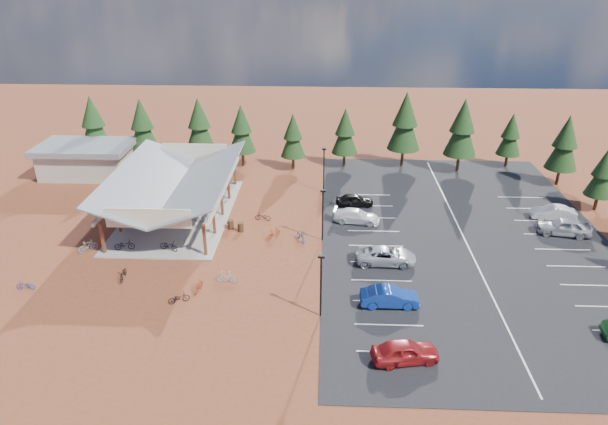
{
  "coord_description": "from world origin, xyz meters",
  "views": [
    {
      "loc": [
        5.18,
        -43.33,
        24.11
      ],
      "look_at": [
        3.16,
        4.5,
        1.67
      ],
      "focal_mm": 32.0,
      "sensor_mm": 36.0,
      "label": 1
    }
  ],
  "objects_px": {
    "bike_pavilion": "(175,180)",
    "bike_9": "(88,246)",
    "lamp_post_1": "(323,212)",
    "car_1": "(390,297)",
    "bike_4": "(169,246)",
    "bike_14": "(301,236)",
    "bike_13": "(227,277)",
    "bike_6": "(218,198)",
    "bike_11": "(199,286)",
    "bike_3": "(164,191)",
    "bike_15": "(274,233)",
    "bike_16": "(263,217)",
    "car_4": "(355,200)",
    "trash_bin_1": "(231,224)",
    "outbuilding": "(86,159)",
    "car_8": "(564,227)",
    "bike_5": "(200,218)",
    "lamp_post_2": "(324,167)",
    "car_0": "(405,351)",
    "bike_0": "(124,245)",
    "bike_7": "(222,185)",
    "bike_8": "(123,274)",
    "lamp_post_0": "(321,282)",
    "car_9": "(553,213)",
    "bike_1": "(156,222)",
    "car_2": "(386,256)",
    "car_3": "(356,216)",
    "bike_2": "(159,208)",
    "bike_12": "(179,298)",
    "trash_bin_0": "(241,227)"
  },
  "relations": [
    {
      "from": "trash_bin_1",
      "to": "bike_8",
      "type": "height_order",
      "value": "bike_8"
    },
    {
      "from": "trash_bin_1",
      "to": "bike_5",
      "type": "height_order",
      "value": "bike_5"
    },
    {
      "from": "outbuilding",
      "to": "lamp_post_1",
      "type": "bearing_deg",
      "value": -28.89
    },
    {
      "from": "bike_12",
      "to": "bike_8",
      "type": "bearing_deg",
      "value": 33.59
    },
    {
      "from": "bike_0",
      "to": "bike_7",
      "type": "bearing_deg",
      "value": -33.97
    },
    {
      "from": "bike_4",
      "to": "trash_bin_1",
      "type": "bearing_deg",
      "value": -26.29
    },
    {
      "from": "bike_7",
      "to": "car_9",
      "type": "bearing_deg",
      "value": -90.07
    },
    {
      "from": "trash_bin_1",
      "to": "bike_14",
      "type": "bearing_deg",
      "value": -17.3
    },
    {
      "from": "bike_5",
      "to": "car_9",
      "type": "bearing_deg",
      "value": -80.06
    },
    {
      "from": "lamp_post_1",
      "to": "bike_5",
      "type": "bearing_deg",
      "value": 165.73
    },
    {
      "from": "bike_pavilion",
      "to": "bike_11",
      "type": "bearing_deg",
      "value": -69.61
    },
    {
      "from": "bike_3",
      "to": "bike_6",
      "type": "relative_size",
      "value": 0.81
    },
    {
      "from": "lamp_post_1",
      "to": "car_1",
      "type": "distance_m",
      "value": 11.95
    },
    {
      "from": "car_2",
      "to": "bike_0",
      "type": "bearing_deg",
      "value": 87.79
    },
    {
      "from": "trash_bin_0",
      "to": "car_8",
      "type": "distance_m",
      "value": 31.12
    },
    {
      "from": "bike_14",
      "to": "car_0",
      "type": "bearing_deg",
      "value": -88.42
    },
    {
      "from": "bike_9",
      "to": "bike_13",
      "type": "bearing_deg",
      "value": -151.45
    },
    {
      "from": "bike_13",
      "to": "car_1",
      "type": "bearing_deg",
      "value": 86.2
    },
    {
      "from": "bike_pavilion",
      "to": "bike_16",
      "type": "relative_size",
      "value": 12.02
    },
    {
      "from": "bike_4",
      "to": "bike_14",
      "type": "distance_m",
      "value": 12.19
    },
    {
      "from": "lamp_post_0",
      "to": "bike_2",
      "type": "xyz_separation_m",
      "value": [
        -17.13,
        17.3,
        -2.39
      ]
    },
    {
      "from": "bike_15",
      "to": "lamp_post_1",
      "type": "bearing_deg",
      "value": -143.18
    },
    {
      "from": "bike_6",
      "to": "car_0",
      "type": "relative_size",
      "value": 0.42
    },
    {
      "from": "bike_6",
      "to": "bike_11",
      "type": "height_order",
      "value": "bike_6"
    },
    {
      "from": "trash_bin_0",
      "to": "car_3",
      "type": "bearing_deg",
      "value": 12.0
    },
    {
      "from": "bike_8",
      "to": "car_9",
      "type": "relative_size",
      "value": 0.42
    },
    {
      "from": "car_2",
      "to": "car_0",
      "type": "bearing_deg",
      "value": -178.75
    },
    {
      "from": "bike_2",
      "to": "bike_5",
      "type": "relative_size",
      "value": 1.11
    },
    {
      "from": "bike_pavilion",
      "to": "bike_7",
      "type": "bearing_deg",
      "value": 63.79
    },
    {
      "from": "lamp_post_0",
      "to": "car_1",
      "type": "relative_size",
      "value": 1.14
    },
    {
      "from": "car_3",
      "to": "bike_2",
      "type": "bearing_deg",
      "value": 95.44
    },
    {
      "from": "trash_bin_0",
      "to": "trash_bin_1",
      "type": "height_order",
      "value": "same"
    },
    {
      "from": "outbuilding",
      "to": "car_8",
      "type": "relative_size",
      "value": 2.24
    },
    {
      "from": "lamp_post_2",
      "to": "car_0",
      "type": "xyz_separation_m",
      "value": [
        5.63,
        -28.83,
        -2.18
      ]
    },
    {
      "from": "bike_1",
      "to": "car_4",
      "type": "bearing_deg",
      "value": -90.54
    },
    {
      "from": "car_9",
      "to": "car_8",
      "type": "bearing_deg",
      "value": 2.73
    },
    {
      "from": "car_8",
      "to": "car_9",
      "type": "xyz_separation_m",
      "value": [
        0.27,
        3.42,
        -0.12
      ]
    },
    {
      "from": "lamp_post_1",
      "to": "car_3",
      "type": "distance_m",
      "value": 5.63
    },
    {
      "from": "outbuilding",
      "to": "trash_bin_1",
      "type": "bearing_deg",
      "value": -35.02
    },
    {
      "from": "bike_5",
      "to": "bike_11",
      "type": "distance_m",
      "value": 12.5
    },
    {
      "from": "bike_11",
      "to": "car_4",
      "type": "bearing_deg",
      "value": 61.55
    },
    {
      "from": "bike_pavilion",
      "to": "bike_9",
      "type": "relative_size",
      "value": 11.01
    },
    {
      "from": "bike_16",
      "to": "car_4",
      "type": "relative_size",
      "value": 0.41
    },
    {
      "from": "lamp_post_1",
      "to": "bike_6",
      "type": "height_order",
      "value": "lamp_post_1"
    },
    {
      "from": "lamp_post_0",
      "to": "car_9",
      "type": "xyz_separation_m",
      "value": [
        23.41,
        17.49,
        -2.22
      ]
    },
    {
      "from": "outbuilding",
      "to": "trash_bin_1",
      "type": "xyz_separation_m",
      "value": [
        19.95,
        -13.98,
        -1.58
      ]
    },
    {
      "from": "car_2",
      "to": "car_1",
      "type": "bearing_deg",
      "value": 178.17
    },
    {
      "from": "bike_3",
      "to": "bike_15",
      "type": "bearing_deg",
      "value": -146.17
    },
    {
      "from": "bike_9",
      "to": "car_8",
      "type": "relative_size",
      "value": 0.36
    },
    {
      "from": "car_0",
      "to": "car_2",
      "type": "relative_size",
      "value": 0.85
    }
  ]
}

